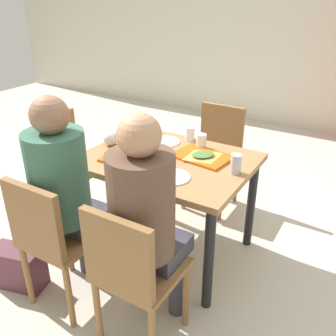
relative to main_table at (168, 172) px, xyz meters
The scene contains 23 objects.
ground_plane 0.64m from the main_table, ahead, with size 10.00×10.00×0.02m, color beige.
back_wall 3.29m from the main_table, 90.00° to the left, with size 10.00×0.10×2.80m, color beige.
main_table is the anchor object (origin of this frame).
chair_near_left 0.85m from the main_table, 108.83° to the right, with size 0.40×0.40×0.87m.
chair_near_right 0.85m from the main_table, 71.17° to the right, with size 0.40×0.40×0.87m.
chair_far_side 0.81m from the main_table, 90.00° to the left, with size 0.40×0.40×0.87m.
chair_left_end 0.93m from the main_table, behind, with size 0.40×0.40×0.87m.
person_in_red 0.72m from the main_table, 112.48° to the right, with size 0.32×0.42×1.28m.
person_in_brown_jacket 0.72m from the main_table, 67.52° to the right, with size 0.32×0.42×1.28m.
tray_red_near 0.26m from the main_table, 142.75° to the right, with size 0.36×0.26×0.02m, color #D85914.
tray_red_far 0.25m from the main_table, 33.09° to the left, with size 0.36×0.26×0.02m, color #D85914.
paper_plate_center 0.30m from the main_table, 125.65° to the left, with size 0.22×0.22×0.01m, color white.
paper_plate_near_edge 0.30m from the main_table, 54.35° to the right, with size 0.22×0.22×0.01m, color white.
pizza_slice_a 0.28m from the main_table, 150.21° to the right, with size 0.26×0.26×0.02m.
pizza_slice_b 0.26m from the main_table, 28.32° to the left, with size 0.27×0.28×0.02m.
plastic_cup_a 0.38m from the main_table, 94.42° to the left, with size 0.07×0.07×0.10m, color white.
plastic_cup_b 0.38m from the main_table, 85.58° to the right, with size 0.07×0.07×0.10m, color white.
plastic_cup_c 0.46m from the main_table, behind, with size 0.07×0.07×0.10m, color white.
plastic_cup_d 0.33m from the main_table, 67.97° to the left, with size 0.07×0.07×0.10m, color white.
soda_can 0.49m from the main_table, ahead, with size 0.07×0.07×0.12m, color #B7BCC6.
condiment_bottle 0.46m from the main_table, 147.24° to the left, with size 0.06×0.06×0.16m, color red.
foil_bundle 0.49m from the main_table, behind, with size 0.10×0.10×0.10m, color silver.
handbag 1.14m from the main_table, 127.40° to the right, with size 0.32×0.16×0.28m, color #592D38.
Camera 1 is at (1.15, -1.91, 1.75)m, focal length 39.88 mm.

